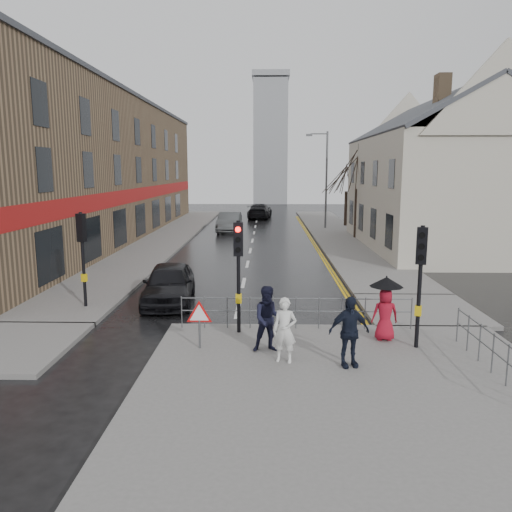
{
  "coord_description": "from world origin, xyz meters",
  "views": [
    {
      "loc": [
        1.05,
        -14.31,
        5.0
      ],
      "look_at": [
        0.67,
        2.54,
        2.08
      ],
      "focal_mm": 35.0,
      "sensor_mm": 36.0,
      "label": 1
    }
  ],
  "objects_px": {
    "pedestrian_b": "(269,319)",
    "car_mid": "(229,222)",
    "pedestrian_a": "(285,330)",
    "pedestrian_with_umbrella": "(385,304)",
    "pedestrian_d": "(349,332)",
    "car_parked": "(169,284)"
  },
  "relations": [
    {
      "from": "pedestrian_a",
      "to": "car_parked",
      "type": "bearing_deg",
      "value": 137.56
    },
    {
      "from": "car_parked",
      "to": "pedestrian_a",
      "type": "bearing_deg",
      "value": -60.73
    },
    {
      "from": "pedestrian_d",
      "to": "car_parked",
      "type": "height_order",
      "value": "pedestrian_d"
    },
    {
      "from": "pedestrian_d",
      "to": "car_mid",
      "type": "distance_m",
      "value": 29.01
    },
    {
      "from": "pedestrian_b",
      "to": "car_mid",
      "type": "relative_size",
      "value": 0.37
    },
    {
      "from": "pedestrian_with_umbrella",
      "to": "pedestrian_d",
      "type": "height_order",
      "value": "pedestrian_with_umbrella"
    },
    {
      "from": "pedestrian_b",
      "to": "pedestrian_d",
      "type": "xyz_separation_m",
      "value": [
        1.99,
        -1.01,
        -0.0
      ]
    },
    {
      "from": "pedestrian_with_umbrella",
      "to": "pedestrian_d",
      "type": "xyz_separation_m",
      "value": [
        -1.36,
        -1.99,
        -0.17
      ]
    },
    {
      "from": "pedestrian_with_umbrella",
      "to": "car_parked",
      "type": "distance_m",
      "value": 8.37
    },
    {
      "from": "car_parked",
      "to": "pedestrian_b",
      "type": "bearing_deg",
      "value": -59.95
    },
    {
      "from": "pedestrian_b",
      "to": "pedestrian_with_umbrella",
      "type": "distance_m",
      "value": 3.49
    },
    {
      "from": "pedestrian_with_umbrella",
      "to": "car_mid",
      "type": "height_order",
      "value": "pedestrian_with_umbrella"
    },
    {
      "from": "pedestrian_b",
      "to": "car_mid",
      "type": "bearing_deg",
      "value": 88.17
    },
    {
      "from": "pedestrian_with_umbrella",
      "to": "pedestrian_d",
      "type": "distance_m",
      "value": 2.41
    },
    {
      "from": "pedestrian_a",
      "to": "car_mid",
      "type": "height_order",
      "value": "pedestrian_a"
    },
    {
      "from": "pedestrian_a",
      "to": "pedestrian_b",
      "type": "relative_size",
      "value": 0.93
    },
    {
      "from": "pedestrian_with_umbrella",
      "to": "car_parked",
      "type": "relative_size",
      "value": 0.42
    },
    {
      "from": "pedestrian_b",
      "to": "car_parked",
      "type": "relative_size",
      "value": 0.4
    },
    {
      "from": "car_parked",
      "to": "car_mid",
      "type": "relative_size",
      "value": 0.91
    },
    {
      "from": "pedestrian_a",
      "to": "pedestrian_d",
      "type": "relative_size",
      "value": 0.93
    },
    {
      "from": "pedestrian_a",
      "to": "car_mid",
      "type": "relative_size",
      "value": 0.34
    },
    {
      "from": "pedestrian_with_umbrella",
      "to": "car_parked",
      "type": "xyz_separation_m",
      "value": [
        -7.1,
        4.41,
        -0.45
      ]
    }
  ]
}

